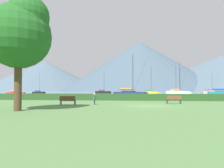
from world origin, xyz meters
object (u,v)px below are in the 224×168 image
Objects in this scene: sailboat_slip_12 at (179,93)px; sailboat_slip_0 at (179,93)px; sailboat_slip_11 at (39,92)px; sailboat_slip_8 at (175,92)px; person_seated_viewer at (94,98)px; sailboat_slip_3 at (103,92)px; park_tree at (21,32)px; sailboat_slip_9 at (211,92)px; park_bench_under_tree at (68,100)px; sailboat_slip_7 at (150,93)px; sailboat_slip_6 at (131,94)px; sailboat_slip_4 at (16,93)px; park_bench_near_path at (174,99)px; sailboat_slip_5 at (223,93)px.

sailboat_slip_0 is at bearing -101.18° from sailboat_slip_12.
sailboat_slip_8 is at bearing 8.27° from sailboat_slip_11.
sailboat_slip_3 is at bearing 91.66° from person_seated_viewer.
sailboat_slip_11 reaches higher than park_tree.
sailboat_slip_0 is 1.13× the size of sailboat_slip_11.
sailboat_slip_9 is 83.55m from sailboat_slip_11.
sailboat_slip_0 is 6.72× the size of park_bench_under_tree.
sailboat_slip_0 reaches higher than person_seated_viewer.
sailboat_slip_8 is 10.91× the size of person_seated_viewer.
sailboat_slip_8 is 1.41× the size of sailboat_slip_9.
park_bench_under_tree is at bearing -86.70° from sailboat_slip_7.
sailboat_slip_6 is 8.01× the size of person_seated_viewer.
sailboat_slip_3 is 1.18× the size of sailboat_slip_4.
person_seated_viewer is (-19.11, -54.05, -0.04)m from sailboat_slip_0.
sailboat_slip_3 is 8.36× the size of person_seated_viewer.
sailboat_slip_11 is (-62.35, 20.10, -0.14)m from sailboat_slip_0.
sailboat_slip_0 reaches higher than sailboat_slip_6.
park_tree is at bearing -147.15° from park_bench_near_path.
park_bench_under_tree is (10.05, -82.76, -0.18)m from sailboat_slip_3.
sailboat_slip_0 is at bearing 65.94° from park_bench_under_tree.
sailboat_slip_4 is 0.88× the size of sailboat_slip_6.
person_seated_viewer is (-8.89, -2.54, 0.15)m from park_bench_near_path.
sailboat_slip_11 is at bearing 172.56° from sailboat_slip_12.
sailboat_slip_3 is 5.99× the size of park_bench_near_path.
sailboat_slip_8 is at bearing 67.46° from person_seated_viewer.
sailboat_slip_4 is 63.57m from sailboat_slip_5.
park_bench_near_path is at bearing -95.34° from sailboat_slip_0.
sailboat_slip_8 reaches higher than sailboat_slip_7.
sailboat_slip_3 reaches higher than person_seated_viewer.
park_tree is (8.65, -89.61, 5.30)m from sailboat_slip_3.
sailboat_slip_4 is 7.08× the size of person_seated_viewer.
sailboat_slip_7 is at bearing -138.44° from sailboat_slip_9.
sailboat_slip_0 is 1.31× the size of sailboat_slip_4.
sailboat_slip_0 is 29.63m from sailboat_slip_8.
sailboat_slip_5 reaches higher than sailboat_slip_3.
sailboat_slip_7 is 6.42× the size of park_bench_under_tree.
sailboat_slip_12 is (-1.43, -17.27, -0.17)m from sailboat_slip_8.
park_bench_under_tree is at bearing -81.41° from sailboat_slip_3.
sailboat_slip_9 is (30.29, 22.55, 0.07)m from sailboat_slip_7.
sailboat_slip_11 is at bearing 150.15° from sailboat_slip_6.
sailboat_slip_4 is at bearing -145.46° from sailboat_slip_9.
sailboat_slip_12 reaches higher than person_seated_viewer.
sailboat_slip_6 is at bearing 75.80° from park_bench_under_tree.
sailboat_slip_3 is at bearing 121.81° from sailboat_slip_6.
park_tree is at bearing -114.22° from sailboat_slip_5.
sailboat_slip_4 reaches higher than person_seated_viewer.
sailboat_slip_8 reaches higher than park_bench_near_path.
park_bench_under_tree is at bearing -169.18° from park_bench_near_path.
park_tree is at bearing -86.10° from sailboat_slip_6.
park_tree is (30.41, -48.60, 5.43)m from sailboat_slip_4.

